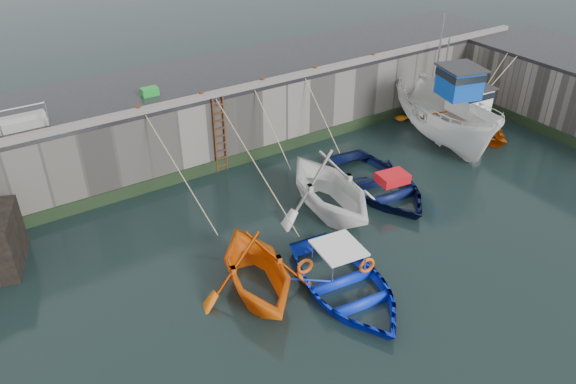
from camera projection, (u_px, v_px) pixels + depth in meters
ground at (432, 288)px, 16.95m from camera, size 120.00×120.00×0.00m
quay_back at (234, 105)px, 25.07m from camera, size 30.00×5.00×3.00m
road_back at (232, 71)px, 24.24m from camera, size 30.00×5.00×0.16m
kerb_back at (259, 84)px, 22.47m from camera, size 30.00×0.30×0.20m
algae_back at (264, 152)px, 23.92m from camera, size 30.00×0.08×0.50m
ladder at (220, 135)px, 22.25m from camera, size 0.51×0.08×3.20m
boat_near_white at (257, 290)px, 16.88m from camera, size 4.55×5.00×2.28m
boat_near_white_rope at (190, 215)px, 20.33m from camera, size 0.04×5.35×3.10m
boat_near_blue at (345, 292)px, 16.82m from camera, size 4.07×5.31×1.02m
boat_near_blue_rope at (253, 206)px, 20.81m from camera, size 0.04×6.71×3.10m
boat_near_blacktrim at (328, 210)px, 20.59m from camera, size 4.78×5.38×2.61m
boat_near_blacktrim_rope at (276, 169)px, 23.20m from camera, size 0.04×3.49×3.10m
boat_near_navy at (378, 190)px, 21.78m from camera, size 4.38×5.69×1.09m
boat_near_navy_rope at (323, 153)px, 24.37m from camera, size 0.04×3.45×3.10m
boat_far_white at (446, 117)px, 24.83m from camera, size 4.33×7.46×5.71m
boat_far_orange at (457, 118)px, 26.54m from camera, size 4.90×6.54×4.29m
fish_crate at (150, 92)px, 21.61m from camera, size 0.65×0.42×0.31m
railing at (22, 122)px, 19.15m from camera, size 1.60×1.05×1.00m
bollard_a at (138, 109)px, 20.21m from camera, size 0.18×0.18×0.28m
bollard_b at (201, 95)px, 21.36m from camera, size 0.18×0.18×0.28m
bollard_c at (262, 81)px, 22.61m from camera, size 0.18×0.18×0.28m
bollard_d at (315, 69)px, 23.81m from camera, size 0.18×0.18×0.28m
bollard_e at (373, 56)px, 25.29m from camera, size 0.18×0.18×0.28m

